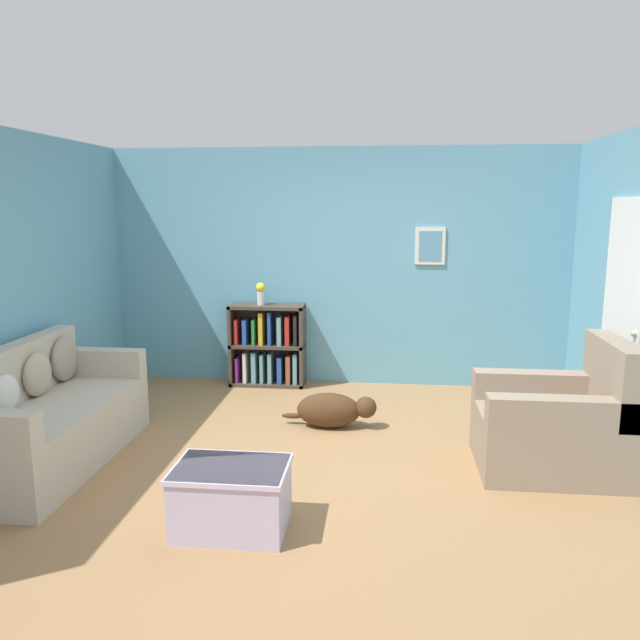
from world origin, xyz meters
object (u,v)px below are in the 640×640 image
Objects in this scene: coffee_table at (231,496)px; vase at (261,292)px; bookshelf at (269,347)px; couch at (44,420)px; recliner_chair at (558,425)px; dog at (333,410)px.

coffee_table is 3.28m from vase.
couch is at bearing -119.78° from bookshelf.
coffee_table is (-2.24, -1.15, -0.13)m from recliner_chair.
dog is at bearing 25.31° from couch.
bookshelf is at bearing 60.22° from couch.
bookshelf is at bearing 10.00° from vase.
couch is at bearing -175.59° from recliner_chair.
couch reaches higher than dog.
bookshelf is at bearing 96.55° from coffee_table.
bookshelf is 3.68× the size of vase.
couch reaches higher than bookshelf.
vase is at bearing -170.00° from bookshelf.
recliner_chair is 1.92m from dog.
bookshelf reaches higher than dog.
bookshelf is 1.04× the size of dog.
bookshelf is 3.29m from recliner_chair.
vase is at bearing 143.19° from recliner_chair.
recliner_chair is 1.50× the size of coffee_table.
recliner_chair is 4.28× the size of vase.
recliner_chair is 2.52m from coffee_table.
vase is (-0.08, -0.01, 0.62)m from bookshelf.
coffee_table is at bearing -152.89° from recliner_chair.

